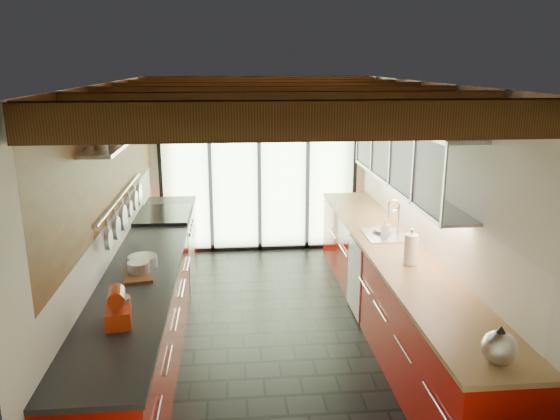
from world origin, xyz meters
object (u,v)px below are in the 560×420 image
object	(u,v)px
kettle	(499,346)
paper_towel	(411,250)
stand_mixer	(118,309)
soap_bottle	(385,228)
bowl	(382,231)

from	to	relation	value
kettle	paper_towel	bearing A→B (deg)	90.00
kettle	paper_towel	size ratio (longest dim) A/B	0.85
stand_mixer	soap_bottle	xyz separation A→B (m)	(2.54, 1.85, -0.01)
stand_mixer	kettle	world-z (taller)	stand_mixer
paper_towel	bowl	size ratio (longest dim) A/B	1.71
stand_mixer	bowl	world-z (taller)	stand_mixer
kettle	paper_towel	distance (m)	1.77
kettle	paper_towel	xyz separation A→B (m)	(0.00, 1.77, 0.03)
soap_bottle	bowl	xyz separation A→B (m)	(0.00, 0.11, -0.07)
stand_mixer	paper_towel	world-z (taller)	paper_towel
stand_mixer	soap_bottle	size ratio (longest dim) A/B	1.70
stand_mixer	kettle	xyz separation A→B (m)	(2.54, -0.79, 0.00)
bowl	kettle	bearing A→B (deg)	-90.00
paper_towel	kettle	bearing A→B (deg)	-90.00
kettle	paper_towel	world-z (taller)	paper_towel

